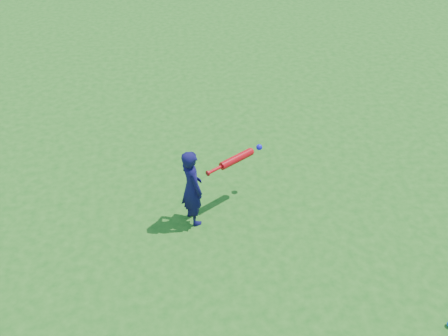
{
  "coord_description": "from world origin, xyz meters",
  "views": [
    {
      "loc": [
        0.03,
        -4.06,
        4.31
      ],
      "look_at": [
        0.53,
        0.81,
        0.56
      ],
      "focal_mm": 40.0,
      "sensor_mm": 36.0,
      "label": 1
    }
  ],
  "objects": [
    {
      "name": "ground",
      "position": [
        0.0,
        0.0,
        0.0
      ],
      "size": [
        80.0,
        80.0,
        0.0
      ],
      "primitive_type": "plane",
      "color": "#1D6016",
      "rests_on": "ground"
    },
    {
      "name": "child",
      "position": [
        0.12,
        0.53,
        0.52
      ],
      "size": [
        0.38,
        0.45,
        1.04
      ],
      "primitive_type": "imported",
      "rotation": [
        0.0,
        0.0,
        1.99
      ],
      "color": "#110E44",
      "rests_on": "ground"
    },
    {
      "name": "bat_swing",
      "position": [
        0.72,
        0.87,
        0.66
      ],
      "size": [
        0.76,
        0.54,
        0.1
      ],
      "rotation": [
        0.0,
        0.0,
        0.6
      ],
      "color": "red",
      "rests_on": "ground"
    }
  ]
}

